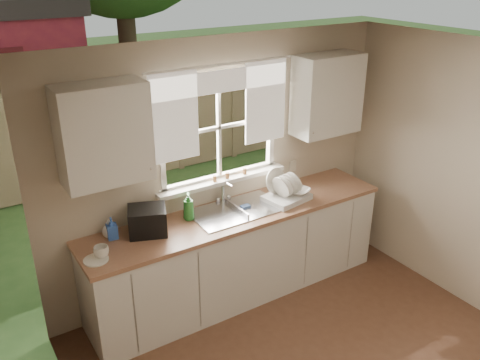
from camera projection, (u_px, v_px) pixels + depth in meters
room_walls at (381, 271)px, 3.31m from camera, size 3.62×4.02×2.50m
ceiling at (398, 77)px, 2.85m from camera, size 3.60×4.00×0.02m
window at (220, 145)px, 4.80m from camera, size 1.38×0.16×1.06m
curtains at (222, 100)px, 4.58m from camera, size 1.50×0.03×0.81m
base_cabinets at (238, 255)px, 4.98m from camera, size 3.00×0.62×0.87m
countertop at (238, 214)px, 4.80m from camera, size 3.04×0.65×0.04m
upper_cabinet_left at (104, 134)px, 3.96m from camera, size 0.70×0.33×0.80m
upper_cabinet_right at (327, 94)px, 5.09m from camera, size 0.70×0.33×0.80m
wall_outlet at (293, 166)px, 5.39m from camera, size 0.08×0.01×0.12m
sill_jars at (229, 175)px, 4.91m from camera, size 0.38×0.04×0.06m
sink at (237, 217)px, 4.84m from camera, size 0.88×0.52×0.40m
dish_rack at (286, 193)px, 4.99m from camera, size 0.47×0.39×0.30m
bowl at (299, 191)px, 5.01m from camera, size 0.29×0.29×0.05m
soap_bottle_a at (189, 206)px, 4.60m from camera, size 0.13×0.13×0.27m
soap_bottle_b at (112, 228)px, 4.30m from camera, size 0.10×0.10×0.20m
soap_bottle_c at (109, 229)px, 4.34m from camera, size 0.16×0.16×0.16m
saucer at (96, 260)px, 4.02m from camera, size 0.20×0.20×0.01m
cup at (101, 252)px, 4.05m from camera, size 0.16×0.16×0.10m
black_appliance at (148, 221)px, 4.38m from camera, size 0.40×0.38×0.24m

